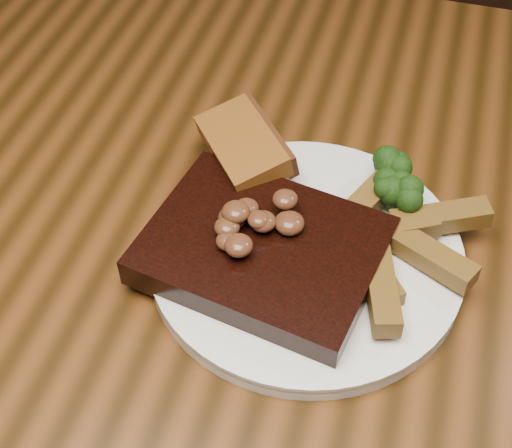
# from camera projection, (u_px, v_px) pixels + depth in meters

# --- Properties ---
(dining_table) EXTENTS (1.60, 0.90, 0.75)m
(dining_table) POSITION_uv_depth(u_px,v_px,m) (246.00, 319.00, 0.67)
(dining_table) COLOR #4E290F
(dining_table) RESTS_ON ground
(chair_far) EXTENTS (0.47, 0.47, 0.89)m
(chair_far) POSITION_uv_depth(u_px,v_px,m) (442.00, 58.00, 1.23)
(chair_far) COLOR black
(chair_far) RESTS_ON ground
(plate) EXTENTS (0.32, 0.32, 0.01)m
(plate) POSITION_uv_depth(u_px,v_px,m) (306.00, 255.00, 0.59)
(plate) COLOR silver
(plate) RESTS_ON dining_table
(steak) EXTENTS (0.20, 0.17, 0.03)m
(steak) POSITION_uv_depth(u_px,v_px,m) (263.00, 250.00, 0.57)
(steak) COLOR black
(steak) RESTS_ON plate
(steak_bone) EXTENTS (0.16, 0.04, 0.02)m
(steak_bone) POSITION_uv_depth(u_px,v_px,m) (240.00, 316.00, 0.54)
(steak_bone) COLOR beige
(steak_bone) RESTS_ON plate
(mushroom_pile) EXTENTS (0.07, 0.07, 0.03)m
(mushroom_pile) POSITION_uv_depth(u_px,v_px,m) (256.00, 219.00, 0.56)
(mushroom_pile) COLOR #4F2A19
(mushroom_pile) RESTS_ON steak
(garlic_bread) EXTENTS (0.10, 0.11, 0.02)m
(garlic_bread) POSITION_uv_depth(u_px,v_px,m) (243.00, 161.00, 0.65)
(garlic_bread) COLOR brown
(garlic_bread) RESTS_ON plate
(potato_wedges) EXTENTS (0.11, 0.11, 0.02)m
(potato_wedges) POSITION_uv_depth(u_px,v_px,m) (396.00, 244.00, 0.58)
(potato_wedges) COLOR brown
(potato_wedges) RESTS_ON plate
(broccoli_cluster) EXTENTS (0.07, 0.07, 0.04)m
(broccoli_cluster) POSITION_uv_depth(u_px,v_px,m) (401.00, 189.00, 0.61)
(broccoli_cluster) COLOR #1A3A0D
(broccoli_cluster) RESTS_ON plate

